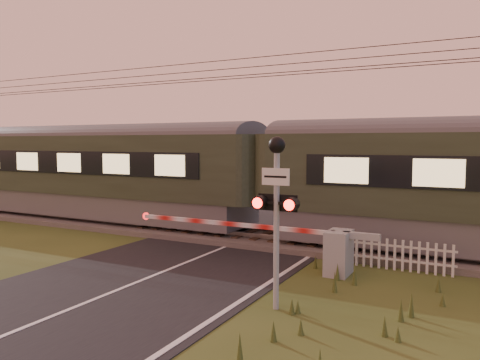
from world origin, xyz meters
The scene contains 8 objects.
ground centered at (0.00, 0.00, 0.00)m, with size 160.00×160.00×0.00m, color #304018.
road centered at (0.02, -0.23, 0.01)m, with size 6.00×140.00×0.03m.
track_bed centered at (0.00, 6.50, 0.07)m, with size 140.00×3.40×0.39m.
overhead_wires centered at (0.00, 6.50, 5.72)m, with size 120.00×0.62×0.62m.
train centered at (0.69, 6.50, 2.13)m, with size 39.57×2.73×3.68m.
boom_gate centered at (3.62, 3.54, 0.62)m, with size 7.16×0.85×1.13m.
crossing_signal centered at (3.55, 0.59, 2.34)m, with size 0.87×0.36×3.40m.
picket_fence centered at (5.05, 4.60, 0.41)m, with size 3.14×0.07×0.80m.
Camera 1 is at (7.11, -7.73, 3.29)m, focal length 35.00 mm.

